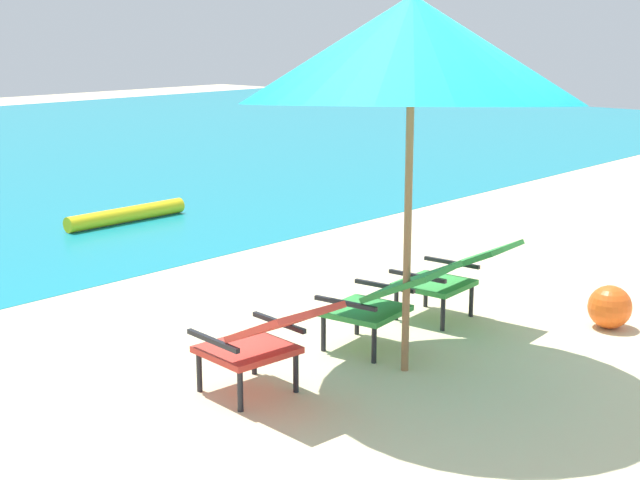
{
  "coord_description": "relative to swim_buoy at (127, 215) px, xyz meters",
  "views": [
    {
      "loc": [
        -4.77,
        -3.62,
        2.25
      ],
      "look_at": [
        0.0,
        0.69,
        0.75
      ],
      "focal_mm": 51.58,
      "sensor_mm": 36.0,
      "label": 1
    }
  ],
  "objects": [
    {
      "name": "beach_ball",
      "position": [
        0.14,
        -5.9,
        0.07
      ],
      "size": [
        0.33,
        0.33,
        0.33
      ],
      "primitive_type": "sphere",
      "color": "#EA5619",
      "rests_on": "ground_plane"
    },
    {
      "name": "lounge_chair_center",
      "position": [
        -1.43,
        -4.97,
        0.31
      ],
      "size": [
        0.64,
        0.93,
        0.68
      ],
      "color": "#338E3D",
      "rests_on": "ground_plane"
    },
    {
      "name": "ground_plane",
      "position": [
        -1.53,
        -1.12,
        -0.1
      ],
      "size": [
        40.0,
        40.0,
        0.0
      ],
      "primitive_type": "plane",
      "color": "beige"
    },
    {
      "name": "lounge_chair_right",
      "position": [
        -0.55,
        -4.94,
        0.31
      ],
      "size": [
        0.6,
        0.91,
        0.68
      ],
      "color": "#338E3D",
      "rests_on": "ground_plane"
    },
    {
      "name": "beach_umbrella_center",
      "position": [
        -1.62,
        -5.28,
        2.01
      ],
      "size": [
        3.05,
        3.04,
        2.52
      ],
      "color": "olive",
      "rests_on": "ground_plane"
    },
    {
      "name": "lounge_chair_left",
      "position": [
        -2.59,
        -4.94,
        0.31
      ],
      "size": [
        0.61,
        0.92,
        0.68
      ],
      "color": "red",
      "rests_on": "ground_plane"
    },
    {
      "name": "swim_buoy",
      "position": [
        0.0,
        0.0,
        0.0
      ],
      "size": [
        1.6,
        0.18,
        0.18
      ],
      "primitive_type": "cylinder",
      "rotation": [
        0.0,
        1.57,
        0.0
      ],
      "color": "yellow",
      "rests_on": "ocean_band"
    }
  ]
}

